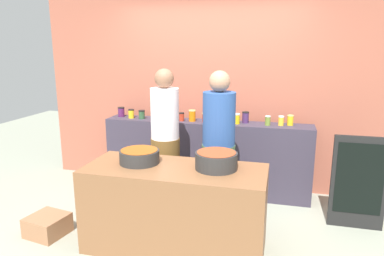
{
  "coord_description": "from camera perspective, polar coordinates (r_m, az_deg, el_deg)",
  "views": [
    {
      "loc": [
        0.93,
        -3.27,
        1.91
      ],
      "look_at": [
        0.0,
        0.35,
        1.05
      ],
      "focal_mm": 32.87,
      "sensor_mm": 36.0,
      "label": 1
    }
  ],
  "objects": [
    {
      "name": "cook_with_tongs",
      "position": [
        3.99,
        -4.33,
        -3.59
      ],
      "size": [
        0.33,
        0.33,
        1.69
      ],
      "color": "brown",
      "rests_on": "ground"
    },
    {
      "name": "preserve_jar_11",
      "position": [
        4.43,
        12.19,
        1.19
      ],
      "size": [
        0.07,
        0.07,
        0.12
      ],
      "color": "olive",
      "rests_on": "display_shelf"
    },
    {
      "name": "preserve_jar_2",
      "position": [
        4.77,
        -8.16,
        2.19
      ],
      "size": [
        0.09,
        0.09,
        0.12
      ],
      "color": "#2F5434",
      "rests_on": "display_shelf"
    },
    {
      "name": "preserve_jar_10",
      "position": [
        4.52,
        8.67,
        1.74
      ],
      "size": [
        0.09,
        0.09,
        0.14
      ],
      "color": "#422856",
      "rests_on": "display_shelf"
    },
    {
      "name": "preserve_jar_6",
      "position": [
        4.51,
        2.1,
        1.7
      ],
      "size": [
        0.07,
        0.07,
        0.12
      ],
      "color": "#AD3512",
      "rests_on": "display_shelf"
    },
    {
      "name": "ground",
      "position": [
        3.89,
        -1.33,
        -16.39
      ],
      "size": [
        12.0,
        12.0,
        0.0
      ],
      "primitive_type": "plane",
      "color": "gray"
    },
    {
      "name": "preserve_jar_4",
      "position": [
        4.59,
        -1.7,
        1.84
      ],
      "size": [
        0.07,
        0.07,
        0.11
      ],
      "color": "#AE321E",
      "rests_on": "display_shelf"
    },
    {
      "name": "prep_table",
      "position": [
        3.45,
        -2.75,
        -12.85
      ],
      "size": [
        1.7,
        0.7,
        0.81
      ],
      "primitive_type": "cube",
      "color": "brown",
      "rests_on": "ground"
    },
    {
      "name": "preserve_jar_8",
      "position": [
        4.52,
        5.18,
        1.69
      ],
      "size": [
        0.08,
        0.08,
        0.12
      ],
      "color": "brown",
      "rests_on": "display_shelf"
    },
    {
      "name": "preserve_jar_9",
      "position": [
        4.45,
        7.27,
        1.51
      ],
      "size": [
        0.08,
        0.08,
        0.13
      ],
      "color": "gold",
      "rests_on": "display_shelf"
    },
    {
      "name": "preserve_jar_3",
      "position": [
        4.66,
        -5.46,
        2.08
      ],
      "size": [
        0.08,
        0.08,
        0.13
      ],
      "color": "red",
      "rests_on": "display_shelf"
    },
    {
      "name": "cooking_pot_center",
      "position": [
        3.25,
        3.96,
        -5.28
      ],
      "size": [
        0.39,
        0.39,
        0.16
      ],
      "color": "#2D2D2D",
      "rests_on": "prep_table"
    },
    {
      "name": "preserve_jar_1",
      "position": [
        4.85,
        -9.84,
        2.32
      ],
      "size": [
        0.08,
        0.08,
        0.12
      ],
      "color": "gold",
      "rests_on": "display_shelf"
    },
    {
      "name": "bread_crate",
      "position": [
        4.08,
        -22.38,
        -14.38
      ],
      "size": [
        0.42,
        0.41,
        0.21
      ],
      "primitive_type": "cube",
      "rotation": [
        0.0,
        0.0,
        -0.17
      ],
      "color": "#9D6A48",
      "rests_on": "ground"
    },
    {
      "name": "preserve_jar_5",
      "position": [
        4.57,
        0.03,
        2.02
      ],
      "size": [
        0.09,
        0.09,
        0.15
      ],
      "color": "orange",
      "rests_on": "display_shelf"
    },
    {
      "name": "cook_in_cap",
      "position": [
        3.76,
        4.3,
        -4.78
      ],
      "size": [
        0.35,
        0.35,
        1.68
      ],
      "color": "#426242",
      "rests_on": "ground"
    },
    {
      "name": "preserve_jar_0",
      "position": [
        4.98,
        -11.41,
        2.59
      ],
      "size": [
        0.09,
        0.09,
        0.13
      ],
      "color": "#541E50",
      "rests_on": "display_shelf"
    },
    {
      "name": "storefront_wall",
      "position": [
        4.82,
        3.27,
        8.08
      ],
      "size": [
        4.8,
        0.12,
        3.0
      ],
      "primitive_type": "cube",
      "color": "#A75944",
      "rests_on": "ground"
    },
    {
      "name": "chalkboard_sign",
      "position": [
        4.14,
        25.42,
        -8.01
      ],
      "size": [
        0.56,
        0.05,
        1.02
      ],
      "color": "black",
      "rests_on": "ground"
    },
    {
      "name": "preserve_jar_13",
      "position": [
        4.5,
        15.66,
        1.23
      ],
      "size": [
        0.08,
        0.08,
        0.13
      ],
      "color": "yellow",
      "rests_on": "display_shelf"
    },
    {
      "name": "preserve_jar_7",
      "position": [
        4.53,
        3.77,
        1.76
      ],
      "size": [
        0.07,
        0.07,
        0.12
      ],
      "color": "#3C5932",
      "rests_on": "display_shelf"
    },
    {
      "name": "display_shelf",
      "position": [
        4.69,
        2.28,
        -4.76
      ],
      "size": [
        2.7,
        0.36,
        0.97
      ],
      "primitive_type": "cube",
      "color": "#383141",
      "rests_on": "ground"
    },
    {
      "name": "preserve_jar_12",
      "position": [
        4.46,
        14.25,
        1.16
      ],
      "size": [
        0.07,
        0.07,
        0.12
      ],
      "color": "yellow",
      "rests_on": "display_shelf"
    },
    {
      "name": "cooking_pot_left",
      "position": [
        3.44,
        -8.52,
        -4.58
      ],
      "size": [
        0.38,
        0.38,
        0.13
      ],
      "color": "#2D2D2D",
      "rests_on": "prep_table"
    }
  ]
}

